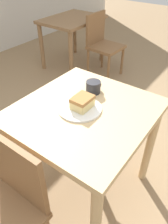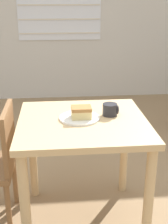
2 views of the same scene
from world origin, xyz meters
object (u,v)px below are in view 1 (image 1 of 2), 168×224
Objects in this scene: dining_table_near at (85,126)px; cake_slice at (82,102)px; chair_near_window at (4,208)px; coffee_mug at (94,87)px; plate at (80,108)px; dining_table_far at (72,27)px; chair_far_corner at (102,43)px.

cake_slice reaches higher than dining_table_near.
chair_near_window is 0.87m from coffee_mug.
plate is 2.49× the size of coffee_mug.
dining_table_far is 8.54× the size of coffee_mug.
coffee_mug is (-1.54, -0.90, 0.35)m from chair_far_corner.
coffee_mug is (0.19, 0.07, 0.17)m from dining_table_near.
coffee_mug is at bearing -137.21° from dining_table_far.
plate is 0.22m from coffee_mug.
plate is (-1.75, -0.94, 0.32)m from chair_far_corner.
chair_far_corner is (2.34, 0.89, 0.00)m from chair_near_window.
chair_far_corner is 2.01m from plate.
cake_slice is (0.01, -0.01, 0.04)m from plate.
dining_table_far is 0.55m from chair_far_corner.
dining_table_near is 2.29m from dining_table_far.
coffee_mug is at bearing 89.51° from chair_near_window.
dining_table_near is 3.15× the size of plate.
chair_near_window is 8.11× the size of coffee_mug.
cake_slice is at bearing 125.25° from dining_table_near.
chair_far_corner is 1.82m from coffee_mug.
plate is 0.05m from cake_slice.
chair_far_corner is at bearing 29.05° from dining_table_near.
dining_table_near is 0.14m from plate.
coffee_mug is (0.20, 0.05, -0.01)m from cake_slice.
dining_table_near reaches higher than dining_table_far.
dining_table_near is 0.18m from cake_slice.
cake_slice reaches higher than coffee_mug.
chair_near_window reaches higher than dining_table_far.
plate is at bearing 131.48° from dining_table_near.
cake_slice is at bearing -43.11° from plate.
coffee_mug is at bearing -146.87° from chair_far_corner.
chair_near_window is 0.71m from cake_slice.
chair_far_corner is at bearing 110.79° from chair_near_window.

